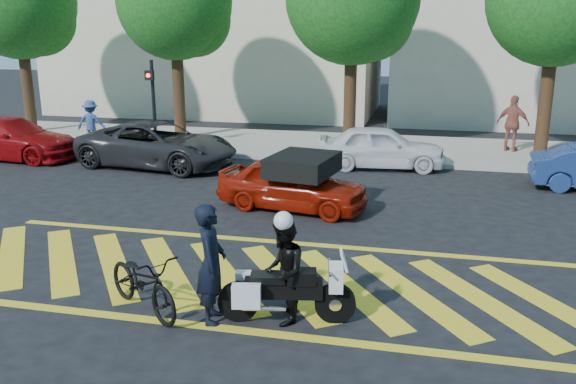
% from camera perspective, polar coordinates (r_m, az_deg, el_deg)
% --- Properties ---
extents(ground, '(90.00, 90.00, 0.00)m').
position_cam_1_polar(ground, '(10.92, -2.86, -8.06)').
color(ground, black).
rests_on(ground, ground).
extents(sidewalk, '(60.00, 5.00, 0.15)m').
position_cam_1_polar(sidewalk, '(22.22, 5.69, 4.22)').
color(sidewalk, '#9E998E').
rests_on(sidewalk, ground).
extents(crosswalk, '(12.33, 4.00, 0.01)m').
position_cam_1_polar(crosswalk, '(10.93, -3.06, -8.02)').
color(crosswalk, yellow).
rests_on(crosswalk, ground).
extents(building_left, '(16.00, 8.00, 10.00)m').
position_cam_1_polar(building_left, '(32.48, -6.52, 16.43)').
color(building_left, beige).
rests_on(building_left, ground).
extents(tree_far_left, '(4.40, 4.40, 7.41)m').
position_cam_1_polar(tree_far_left, '(26.77, -23.60, 15.65)').
color(tree_far_left, black).
rests_on(tree_far_left, ground).
extents(tree_left, '(4.20, 4.20, 7.26)m').
position_cam_1_polar(tree_left, '(23.56, -10.19, 16.73)').
color(tree_left, black).
rests_on(tree_left, ground).
extents(tree_center, '(4.60, 4.60, 7.56)m').
position_cam_1_polar(tree_center, '(21.87, 6.43, 17.26)').
color(tree_center, black).
rests_on(tree_center, ground).
extents(tree_right, '(4.40, 4.40, 7.41)m').
position_cam_1_polar(tree_right, '(22.03, 24.14, 15.92)').
color(tree_right, black).
rests_on(tree_right, ground).
extents(signal_pole, '(0.28, 0.43, 3.20)m').
position_cam_1_polar(signal_pole, '(21.62, -12.56, 8.58)').
color(signal_pole, black).
rests_on(signal_pole, ground).
extents(officer_bike, '(0.59, 0.76, 1.84)m').
position_cam_1_polar(officer_bike, '(9.16, -7.21, -6.67)').
color(officer_bike, black).
rests_on(officer_bike, ground).
extents(bicycle, '(1.93, 1.62, 0.99)m').
position_cam_1_polar(bicycle, '(9.79, -13.42, -8.20)').
color(bicycle, black).
rests_on(bicycle, ground).
extents(police_motorcycle, '(2.06, 0.82, 0.92)m').
position_cam_1_polar(police_motorcycle, '(9.23, -0.34, -9.23)').
color(police_motorcycle, black).
rests_on(police_motorcycle, ground).
extents(officer_moto, '(0.74, 0.88, 1.60)m').
position_cam_1_polar(officer_moto, '(9.12, -0.42, -7.47)').
color(officer_moto, black).
rests_on(officer_moto, ground).
extents(red_convertible, '(3.85, 2.07, 1.25)m').
position_cam_1_polar(red_convertible, '(14.72, 0.45, 0.74)').
color(red_convertible, maroon).
rests_on(red_convertible, ground).
extents(parked_left, '(4.78, 2.10, 1.37)m').
position_cam_1_polar(parked_left, '(22.41, -24.54, 4.59)').
color(parked_left, '#95090C').
rests_on(parked_left, ground).
extents(parked_mid_left, '(5.33, 2.98, 1.41)m').
position_cam_1_polar(parked_mid_left, '(19.64, -12.13, 4.36)').
color(parked_mid_left, black).
rests_on(parked_mid_left, ground).
extents(parked_mid_right, '(4.06, 1.95, 1.34)m').
position_cam_1_polar(parked_mid_right, '(19.23, 8.71, 4.18)').
color(parked_mid_right, white).
rests_on(parked_mid_right, ground).
extents(pedestrian_left, '(1.13, 0.79, 1.59)m').
position_cam_1_polar(pedestrian_left, '(23.20, -17.94, 6.21)').
color(pedestrian_left, '#324E8B').
rests_on(pedestrian_left, sidewalk).
extents(pedestrian_right, '(1.21, 0.91, 1.91)m').
position_cam_1_polar(pedestrian_right, '(22.18, 20.30, 6.03)').
color(pedestrian_right, '#A05848').
rests_on(pedestrian_right, sidewalk).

